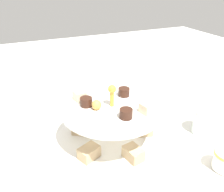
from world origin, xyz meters
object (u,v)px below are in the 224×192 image
(water_glass_tall_right, at_px, (18,184))
(tiered_serving_stand, at_px, (112,127))
(water_glass_short_left, at_px, (205,122))
(butter_knife_left, at_px, (29,112))

(water_glass_tall_right, bearing_deg, tiered_serving_stand, -63.76)
(water_glass_tall_right, distance_m, water_glass_short_left, 0.50)
(butter_knife_left, bearing_deg, tiered_serving_stand, 86.35)
(tiered_serving_stand, distance_m, butter_knife_left, 0.32)
(water_glass_short_left, bearing_deg, butter_knife_left, 54.19)
(water_glass_tall_right, xyz_separation_m, water_glass_short_left, (0.05, -0.49, -0.03))
(water_glass_tall_right, relative_size, butter_knife_left, 0.77)
(water_glass_short_left, xyz_separation_m, butter_knife_left, (0.32, 0.44, -0.03))
(water_glass_short_left, bearing_deg, water_glass_tall_right, 96.11)
(water_glass_short_left, relative_size, butter_knife_left, 0.41)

